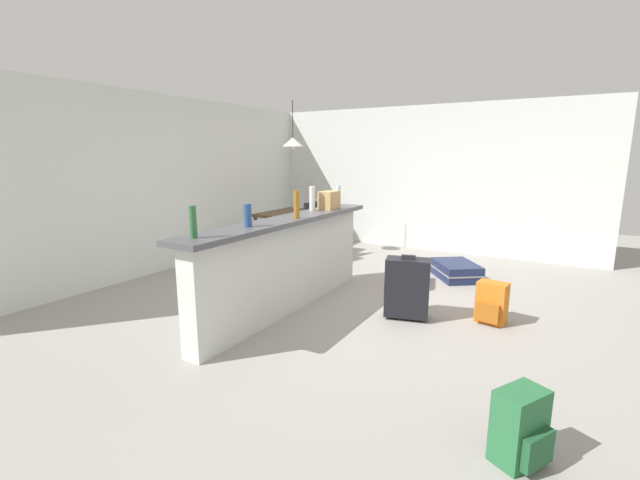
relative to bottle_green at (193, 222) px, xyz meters
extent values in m
cube|color=gray|center=(1.98, -0.54, -1.17)|extent=(13.00, 13.00, 0.05)
cube|color=silver|center=(1.98, 2.51, 0.11)|extent=(6.60, 0.10, 2.50)
cube|color=silver|center=(5.03, -0.24, 0.11)|extent=(0.10, 6.00, 2.50)
cube|color=silver|center=(1.26, -0.03, -0.66)|extent=(2.80, 0.20, 0.96)
cube|color=#4C4C51|center=(1.26, -0.03, -0.16)|extent=(2.96, 0.40, 0.05)
cylinder|color=#2D6B38|center=(0.00, 0.00, 0.00)|extent=(0.06, 0.06, 0.26)
cylinder|color=#284C89|center=(0.64, -0.02, -0.02)|extent=(0.07, 0.07, 0.21)
cylinder|color=#9E661E|center=(1.30, -0.12, 0.02)|extent=(0.06, 0.06, 0.29)
cylinder|color=silver|center=(1.91, 0.06, 0.01)|extent=(0.07, 0.07, 0.29)
cylinder|color=silver|center=(2.53, 0.03, 0.00)|extent=(0.06, 0.06, 0.27)
cube|color=tan|center=(2.14, -0.05, -0.02)|extent=(0.26, 0.18, 0.22)
cube|color=#4C331E|center=(3.35, 1.36, -0.42)|extent=(1.10, 0.80, 0.04)
cylinder|color=#4C331E|center=(2.86, 1.02, -0.79)|extent=(0.06, 0.06, 0.70)
cylinder|color=#4C331E|center=(3.84, 1.02, -0.79)|extent=(0.06, 0.06, 0.70)
cylinder|color=#4C331E|center=(2.86, 1.70, -0.79)|extent=(0.06, 0.06, 0.70)
cylinder|color=#4C331E|center=(3.84, 1.70, -0.79)|extent=(0.06, 0.06, 0.70)
cube|color=black|center=(3.33, 0.75, -0.71)|extent=(0.48, 0.48, 0.04)
cube|color=black|center=(3.37, 0.92, -0.45)|extent=(0.40, 0.12, 0.48)
cylinder|color=black|center=(3.13, 0.63, -0.94)|extent=(0.04, 0.04, 0.41)
cylinder|color=black|center=(3.45, 0.55, -0.94)|extent=(0.04, 0.04, 0.41)
cylinder|color=black|center=(3.21, 0.94, -0.94)|extent=(0.04, 0.04, 0.41)
cylinder|color=black|center=(3.52, 0.87, -0.94)|extent=(0.04, 0.04, 0.41)
cylinder|color=black|center=(3.37, 1.30, 1.07)|extent=(0.01, 0.01, 0.59)
cone|color=white|center=(3.37, 1.30, 0.72)|extent=(0.34, 0.34, 0.14)
sphere|color=white|center=(3.37, 1.30, 0.64)|extent=(0.07, 0.07, 0.07)
cube|color=#1E284C|center=(3.41, -1.34, -1.03)|extent=(0.83, 0.79, 0.22)
cube|color=gray|center=(3.41, -1.34, -1.03)|extent=(0.85, 0.81, 0.02)
cube|color=#2D2D33|center=(3.74, -1.10, -1.03)|extent=(0.22, 0.23, 0.02)
cube|color=black|center=(1.68, -1.22, -0.81)|extent=(0.34, 0.49, 0.60)
cylinder|color=black|center=(1.63, -1.04, -1.11)|extent=(0.04, 0.07, 0.06)
cylinder|color=black|center=(1.72, -1.41, -1.11)|extent=(0.04, 0.07, 0.06)
cube|color=#232328|center=(1.68, -1.22, -0.49)|extent=(0.07, 0.15, 0.04)
cube|color=#286B3D|center=(-0.02, -2.44, -0.93)|extent=(0.33, 0.29, 0.42)
cube|color=#205530|center=(-0.08, -2.54, -1.00)|extent=(0.22, 0.16, 0.19)
cube|color=black|center=(-0.04, -2.32, -0.95)|extent=(0.04, 0.04, 0.36)
cube|color=black|center=(0.09, -2.39, -0.95)|extent=(0.04, 0.04, 0.36)
cylinder|color=red|center=(2.78, -0.90, -0.99)|extent=(0.54, 0.41, 0.30)
cube|color=black|center=(2.78, -0.90, -0.82)|extent=(0.20, 0.08, 0.04)
cube|color=orange|center=(1.99, -2.00, -0.93)|extent=(0.22, 0.31, 0.42)
cube|color=#AB5918|center=(1.88, -1.98, -1.00)|extent=(0.09, 0.23, 0.19)
cube|color=black|center=(2.10, -1.95, -0.95)|extent=(0.03, 0.04, 0.36)
cube|color=black|center=(2.08, -2.09, -0.95)|extent=(0.03, 0.04, 0.36)
camera|label=1|loc=(-2.34, -2.54, 0.52)|focal=23.66mm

